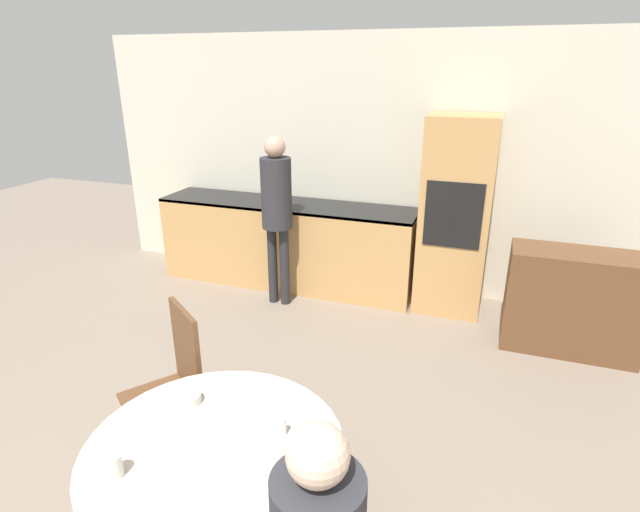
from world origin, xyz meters
TOP-DOWN VIEW (x-y plane):
  - wall_back at (0.00, 4.94)m, footprint 6.47×0.05m
  - kitchen_counter at (-1.00, 4.59)m, footprint 2.77×0.60m
  - oven_unit at (0.75, 4.60)m, footprint 0.63×0.59m
  - sideboard at (1.79, 4.11)m, footprint 1.06×0.45m
  - dining_table at (0.04, 1.36)m, footprint 1.14×1.14m
  - chair_far_left at (-0.57, 1.92)m, footprint 0.56×0.56m
  - person_standing at (-0.88, 4.11)m, footprint 0.29×0.29m
  - cup at (-0.24, 1.08)m, footprint 0.07×0.07m
  - bowl_near at (-0.23, 1.58)m, footprint 0.13×0.13m
  - salt_shaker at (0.30, 1.52)m, footprint 0.03×0.03m

SIDE VIEW (x-z plane):
  - sideboard at x=1.79m, z-range 0.00..0.88m
  - kitchen_counter at x=-1.00m, z-range 0.01..0.93m
  - dining_table at x=0.04m, z-range 0.16..0.90m
  - chair_far_left at x=-0.57m, z-range 0.06..1.06m
  - bowl_near at x=-0.23m, z-range 0.74..0.79m
  - salt_shaker at x=0.30m, z-range 0.74..0.83m
  - cup at x=-0.24m, z-range 0.74..0.84m
  - oven_unit at x=0.75m, z-range 0.00..1.88m
  - person_standing at x=-0.88m, z-range 0.22..1.90m
  - wall_back at x=0.00m, z-range 0.00..2.60m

